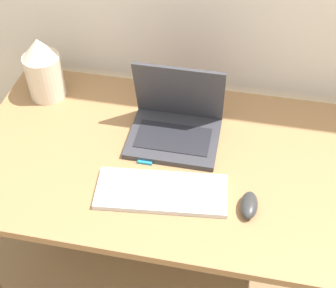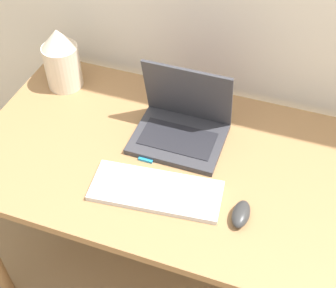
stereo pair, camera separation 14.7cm
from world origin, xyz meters
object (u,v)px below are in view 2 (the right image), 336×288
mouse (241,214)px  mp3_player (149,154)px  keyboard (156,191)px  vase (61,59)px  laptop (182,123)px

mouse → mp3_player: (-0.35, 0.15, -0.01)m
mp3_player → keyboard: bearing=-60.5°
mouse → vase: bearing=153.4°
keyboard → mp3_player: 0.16m
laptop → keyboard: laptop is taller
laptop → mouse: bearing=-45.3°
vase → mouse: bearing=-26.6°
laptop → vase: (-0.52, 0.12, 0.06)m
keyboard → vase: size_ratio=1.71×
keyboard → mouse: (0.27, -0.01, 0.01)m
mouse → mp3_player: mouse is taller
vase → mp3_player: vase is taller
vase → mp3_player: bearing=-29.4°
laptop → keyboard: bearing=-88.6°
laptop → mp3_player: (-0.07, -0.13, -0.05)m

